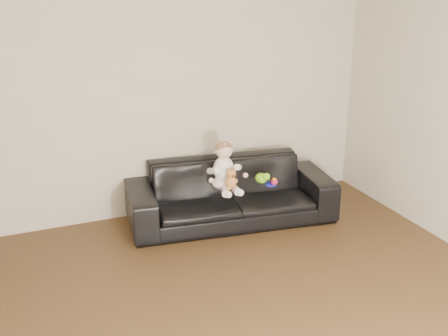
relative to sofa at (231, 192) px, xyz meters
name	(u,v)px	position (x,y,z in m)	size (l,w,h in m)	color
wall_back	(140,94)	(-0.77, 0.50, 0.99)	(5.00, 5.00, 0.00)	beige
sofa	(231,192)	(0.00, 0.00, 0.00)	(2.10, 0.82, 0.61)	black
baby	(225,169)	(-0.12, -0.11, 0.31)	(0.36, 0.43, 0.49)	#FBD4DE
teddy_bear	(231,179)	(-0.11, -0.26, 0.26)	(0.12, 0.12, 0.20)	#C57B38
toy_green	(261,178)	(0.30, -0.10, 0.15)	(0.13, 0.15, 0.10)	#82DC19
toy_rattle	(274,182)	(0.39, -0.22, 0.13)	(0.07, 0.07, 0.07)	#D81944
toy_blue_disc	(271,184)	(0.36, -0.20, 0.10)	(0.11, 0.11, 0.02)	#1920CB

